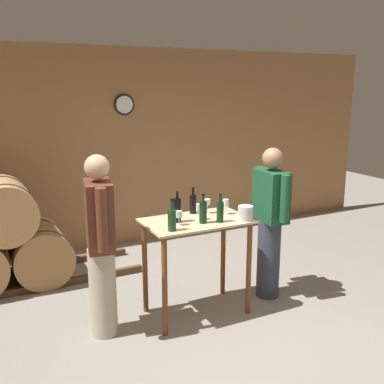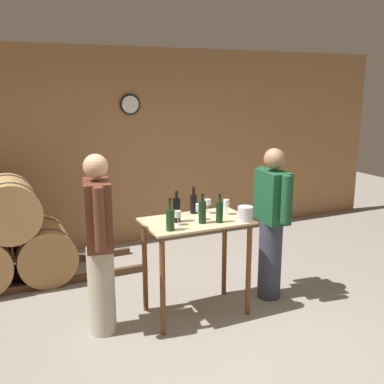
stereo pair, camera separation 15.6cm
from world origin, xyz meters
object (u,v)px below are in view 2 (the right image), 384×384
Objects in this scene: wine_glass_far_side at (226,204)px; wine_bottle_right at (194,203)px; wine_glass_near_left at (178,215)px; ice_bucket at (245,214)px; wine_bottle_far_right at (220,211)px; wine_bottle_far_left at (170,219)px; wine_bottle_left at (177,209)px; wine_glass_near_center at (199,208)px; person_host at (272,221)px; person_visitor_with_scarf at (99,242)px; wine_glass_near_right at (208,203)px; wine_bottle_center at (202,212)px.

wine_bottle_right is at bearing 147.48° from wine_glass_far_side.
wine_glass_near_left is 0.64m from ice_bucket.
wine_glass_near_left is 0.95× the size of ice_bucket.
wine_glass_far_side is (0.18, 0.20, 0.00)m from wine_bottle_far_right.
wine_bottle_far_left is 2.02× the size of ice_bucket.
wine_glass_far_side reaches higher than ice_bucket.
wine_bottle_right reaches higher than wine_glass_far_side.
wine_bottle_left is 1.09× the size of wine_bottle_far_right.
wine_glass_near_center is at bearing 26.23° from wine_bottle_far_left.
wine_glass_far_side is (0.27, -0.17, 0.01)m from wine_bottle_right.
person_visitor_with_scarf reaches higher than person_host.
wine_glass_far_side is (0.15, -0.11, -0.00)m from wine_glass_near_right.
wine_glass_near_right is at bearing 32.81° from wine_bottle_far_left.
wine_glass_near_left is 0.58m from wine_glass_far_side.
wine_glass_near_left is (-0.23, 0.04, -0.01)m from wine_bottle_center.
person_host reaches higher than wine_bottle_far_left.
wine_bottle_left is 0.76m from person_visitor_with_scarf.
wine_glass_near_left is 1.09m from person_host.
wine_bottle_right is at bearing 44.82° from wine_bottle_far_left.
wine_bottle_far_left is 0.26m from wine_bottle_left.
wine_bottle_right is at bearing 45.27° from wine_glass_near_left.
wine_glass_near_center reaches higher than wine_glass_far_side.
wine_bottle_right is 1.98× the size of wine_glass_near_left.
wine_bottle_center is 1.03× the size of wine_bottle_right.
wine_bottle_left reaches higher than wine_bottle_right.
wine_glass_far_side is 1.28m from person_visitor_with_scarf.
wine_bottle_far_left is 1.83× the size of wine_glass_near_center.
wine_glass_near_center reaches higher than wine_glass_near_right.
wine_glass_near_right is at bearing 54.82° from wine_bottle_center.
wine_glass_near_center is at bearing 81.12° from wine_bottle_center.
wine_bottle_left is 1.11× the size of wine_bottle_right.
wine_glass_near_left is at bearing 167.38° from ice_bucket.
wine_bottle_left is at bearing 73.66° from wine_glass_near_left.
wine_bottle_center is 0.17× the size of person_visitor_with_scarf.
wine_glass_near_center is 0.97m from person_visitor_with_scarf.
wine_bottle_right is 1.83× the size of wine_glass_near_right.
wine_bottle_left is 0.54m from wine_glass_far_side.
wine_bottle_center is 0.41m from ice_bucket.
wine_bottle_left is (0.15, 0.21, 0.01)m from wine_bottle_far_left.
ice_bucket is (0.38, -0.20, -0.04)m from wine_glass_near_center.
wine_bottle_left is 1.07m from person_host.
wine_bottle_left is 1.88× the size of wine_glass_near_center.
wine_bottle_left is at bearing -0.48° from person_visitor_with_scarf.
wine_bottle_far_right is 2.01× the size of wine_glass_near_left.
wine_glass_near_right is (0.19, 0.27, -0.00)m from wine_bottle_center.
person_visitor_with_scarf reaches higher than wine_glass_near_right.
wine_bottle_far_right is 0.25m from ice_bucket.
ice_bucket is at bearing -12.62° from wine_glass_near_left.
wine_bottle_center is 0.17× the size of person_host.
wine_bottle_right reaches higher than wine_glass_near_left.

